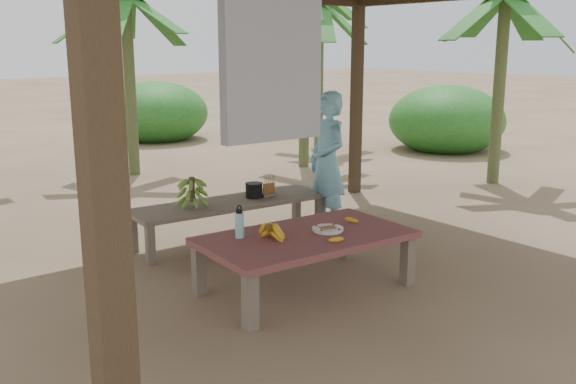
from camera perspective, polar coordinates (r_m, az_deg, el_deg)
ground at (r=5.98m, az=1.74°, el=-7.55°), size 80.00×80.00×0.00m
work_table at (r=5.56m, az=1.59°, el=-4.43°), size 1.86×1.10×0.50m
bench at (r=6.97m, az=-5.10°, el=-1.24°), size 2.23×0.74×0.45m
ripe_banana_bunch at (r=5.35m, az=-1.72°, el=-3.53°), size 0.28×0.25×0.15m
plate at (r=5.63m, az=3.55°, el=-3.33°), size 0.28×0.28×0.04m
loose_banana_front at (r=5.34m, az=4.32°, el=-4.23°), size 0.18×0.05×0.04m
loose_banana_side at (r=5.94m, az=5.68°, el=-2.48°), size 0.09×0.14×0.04m
water_flask at (r=5.43m, az=-4.34°, el=-2.86°), size 0.08×0.08×0.29m
green_banana_stalk at (r=6.72m, az=-8.53°, el=0.07°), size 0.31×0.31×0.33m
cooking_pot at (r=7.08m, az=-3.04°, el=0.12°), size 0.18×0.18×0.16m
skewer_rack at (r=7.12m, az=-1.70°, el=0.56°), size 0.18×0.09×0.24m
woman at (r=7.27m, az=3.52°, el=2.64°), size 0.49×0.65×1.60m
banana_plant_n at (r=10.78m, az=-14.21°, el=15.40°), size 1.80×1.80×3.12m
banana_plant_e at (r=10.30m, az=18.72°, el=15.20°), size 1.80×1.80×3.11m
banana_plant_far at (r=13.36m, az=2.83°, el=15.34°), size 1.80×1.80×3.15m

